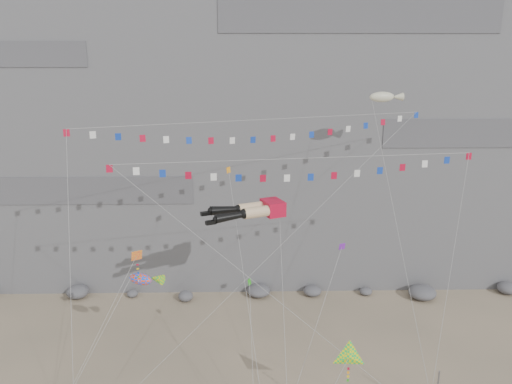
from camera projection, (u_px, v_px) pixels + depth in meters
cliff at (256, 62)px, 63.32m from camera, size 80.00×28.00×50.00m
talus_boulders at (259, 291)px, 55.45m from camera, size 60.00×3.00×1.20m
legs_kite at (252, 210)px, 40.32m from camera, size 6.92×15.33×19.68m
flag_banner_upper at (263, 120)px, 41.98m from camera, size 29.51×18.86×28.10m
flag_banner_lower at (300, 159)px, 37.06m from camera, size 27.19×7.86×21.50m
harlequin_kite at (136, 256)px, 37.82m from camera, size 6.72×6.90×13.98m
fish_windsock at (140, 279)px, 39.04m from camera, size 7.56×8.75×13.10m
delta_kite at (349, 357)px, 33.82m from camera, size 5.59×3.83×8.47m
blimp_windsock at (382, 98)px, 45.27m from camera, size 3.75×14.32×26.03m
small_kite_a at (229, 175)px, 41.97m from camera, size 3.66×15.32×22.30m
small_kite_b at (341, 249)px, 40.85m from camera, size 6.25×9.67×15.10m
small_kite_c at (250, 285)px, 38.20m from camera, size 0.96×9.87×13.01m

